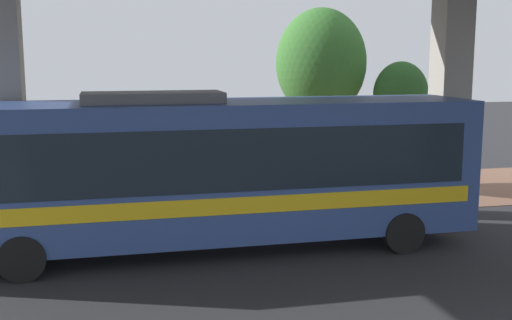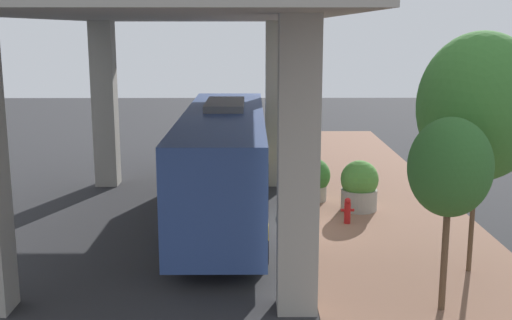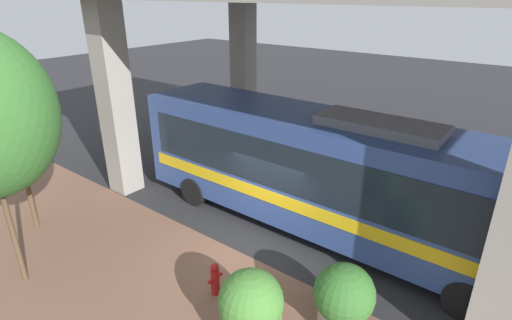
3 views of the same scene
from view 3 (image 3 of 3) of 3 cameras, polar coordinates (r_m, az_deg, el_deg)
ground_plane at (r=11.67m, az=-1.89°, el=-13.29°), size 80.00×80.00×0.00m
sidewalk_strip at (r=10.09m, az=-13.56°, el=-20.91°), size 6.00×40.00×0.02m
overpass at (r=12.74m, az=9.99°, el=20.44°), size 9.40×20.17×7.29m
bus at (r=11.79m, az=10.63°, el=-1.51°), size 2.78×12.86×3.87m
fire_hydrant at (r=10.17m, az=-5.87°, el=-16.54°), size 0.45×0.21×0.90m
planter_front at (r=9.23m, az=12.42°, el=-18.86°), size 1.32×1.32×1.64m
planter_middle at (r=8.70m, az=-0.69°, el=-20.79°), size 1.35×1.35×1.81m
street_tree_far at (r=13.44m, az=-31.49°, el=4.27°), size 1.86×1.86×4.49m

